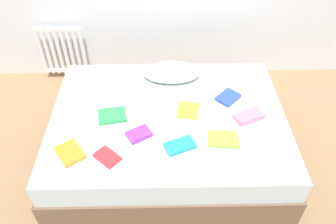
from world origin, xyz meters
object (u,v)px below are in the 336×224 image
object	(u,v)px
textbook_yellow	(188,110)
textbook_blue	(228,97)
bed	(168,135)
textbook_green	(112,116)
pillow	(172,72)
textbook_orange	(70,153)
textbook_red	(107,157)
textbook_lime	(223,139)
radiator	(62,51)
textbook_purple	(139,134)
textbook_teal	(180,146)
textbook_pink	(249,117)

from	to	relation	value
textbook_yellow	textbook_blue	bearing A→B (deg)	33.39
bed	textbook_green	world-z (taller)	textbook_green
textbook_blue	pillow	bearing A→B (deg)	99.43
textbook_orange	textbook_red	bearing A→B (deg)	45.52
bed	textbook_blue	distance (m)	0.63
textbook_green	textbook_lime	bearing A→B (deg)	-27.71
radiator	textbook_yellow	world-z (taller)	radiator
pillow	textbook_green	distance (m)	0.75
bed	textbook_blue	size ratio (longest dim) A/B	10.09
radiator	textbook_orange	size ratio (longest dim) A/B	2.60
textbook_purple	textbook_green	bearing A→B (deg)	106.05
bed	textbook_purple	bearing A→B (deg)	-134.16
bed	textbook_red	size ratio (longest dim) A/B	10.61
textbook_green	bed	bearing A→B (deg)	-7.63
pillow	textbook_purple	size ratio (longest dim) A/B	2.99
pillow	textbook_teal	world-z (taller)	pillow
bed	textbook_red	distance (m)	0.70
textbook_red	textbook_orange	distance (m)	0.29
textbook_green	textbook_teal	bearing A→B (deg)	-42.25
radiator	textbook_orange	bearing A→B (deg)	-75.23
textbook_lime	textbook_orange	world-z (taller)	textbook_orange
radiator	textbook_pink	distance (m)	2.23
textbook_green	textbook_red	world-z (taller)	textbook_green
textbook_blue	textbook_orange	distance (m)	1.41
textbook_yellow	textbook_orange	size ratio (longest dim) A/B	0.84
pillow	textbook_lime	distance (m)	0.91
textbook_yellow	textbook_pink	bearing A→B (deg)	-1.07
textbook_lime	textbook_yellow	bearing A→B (deg)	132.69
pillow	textbook_yellow	xyz separation A→B (m)	(0.13, -0.49, -0.04)
pillow	textbook_blue	xyz separation A→B (m)	(0.49, -0.33, -0.04)
textbook_lime	textbook_pink	world-z (taller)	textbook_pink
radiator	pillow	world-z (taller)	radiator
textbook_red	textbook_teal	distance (m)	0.55
textbook_green	textbook_red	bearing A→B (deg)	-99.14
bed	radiator	xyz separation A→B (m)	(-1.17, 1.20, 0.13)
bed	textbook_teal	bearing A→B (deg)	-77.33
radiator	pillow	size ratio (longest dim) A/B	1.05
bed	textbook_orange	xyz separation A→B (m)	(-0.74, -0.42, 0.27)
textbook_pink	textbook_red	bearing A→B (deg)	176.62
textbook_teal	bed	bearing A→B (deg)	80.41
textbook_green	textbook_purple	size ratio (longest dim) A/B	1.25
radiator	textbook_blue	bearing A→B (deg)	-30.70
textbook_lime	textbook_blue	distance (m)	0.50
textbook_yellow	bed	bearing A→B (deg)	-159.38
textbook_red	textbook_blue	distance (m)	1.19
pillow	textbook_blue	size ratio (longest dim) A/B	2.75
textbook_red	textbook_orange	xyz separation A→B (m)	(-0.28, 0.04, 0.00)
pillow	textbook_teal	bearing A→B (deg)	-87.54
bed	textbook_purple	world-z (taller)	textbook_purple
pillow	textbook_purple	distance (m)	0.81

